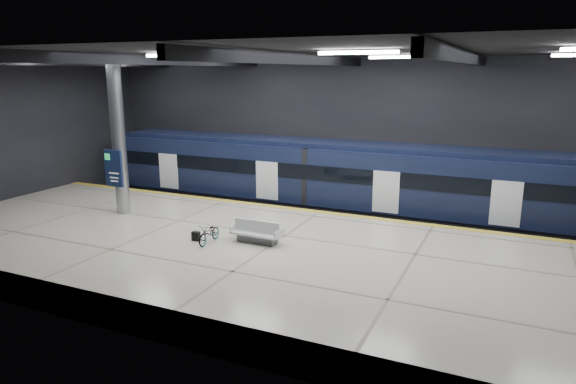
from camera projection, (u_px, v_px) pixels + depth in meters
The scene contains 10 objects.
ground at pixel (295, 254), 20.99m from camera, with size 30.00×30.00×0.00m, color black.
room_shell at pixel (296, 114), 19.68m from camera, with size 30.10×16.10×8.05m.
platform at pixel (268, 262), 18.65m from camera, with size 30.00×11.00×1.10m, color beige.
safety_strip at pixel (320, 212), 23.17m from camera, with size 30.00×0.40×0.01m, color gold.
rails at pixel (339, 218), 25.84m from camera, with size 30.00×1.52×0.16m.
train at pixel (369, 182), 24.80m from camera, with size 29.40×2.84×3.79m.
bench at pixel (257, 235), 19.01m from camera, with size 1.93×0.83×0.84m.
bicycle at pixel (209, 233), 18.94m from camera, with size 0.50×1.43×0.75m, color #99999E.
pannier_bag at pixel (196, 236), 19.23m from camera, with size 0.30×0.18×0.35m, color black.
info_column at pixel (118, 138), 22.28m from camera, with size 0.90×0.78×6.90m.
Camera 1 is at (7.95, -18.18, 7.31)m, focal length 32.00 mm.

